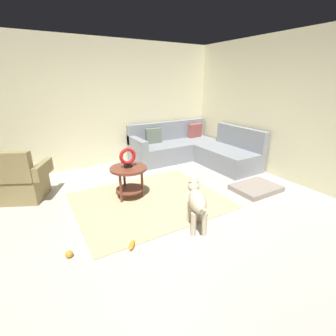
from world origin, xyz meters
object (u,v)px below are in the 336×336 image
Objects in this scene: sectional_couch at (193,150)px; dog_toy_bone at (132,245)px; dog at (197,201)px; dog_toy_rope at (190,192)px; side_table at (129,174)px; dog_toy_ball at (69,254)px; armchair at (22,182)px; dog_bed_mat at (256,188)px; torus_sculpture at (128,157)px.

dog_toy_bone is (-2.54, -2.27, -0.26)m from sectional_couch.
dog is 4.28× the size of dog_toy_rope.
side_table reaches higher than dog_toy_rope.
sectional_couch is at bearing 32.88° from dog_toy_ball.
side_table is at bearing -2.11° from armchair.
dog_bed_mat reaches higher than dog_toy_rope.
armchair is at bearing 154.46° from dog_bed_mat.
armchair is 1.78m from torus_sculpture.
dog_toy_bone is at bearing -111.17° from side_table.
dog is (-1.62, -2.30, 0.09)m from sectional_couch.
dog_bed_mat is 4.44× the size of dog_toy_bone.
sectional_couch is at bearing 81.20° from dog.
armchair reaches higher than dog_bed_mat.
dog_toy_bone reaches higher than dog_toy_rope.
armchair is at bearing 154.10° from dog_toy_rope.
side_table is (-2.06, -1.04, 0.13)m from sectional_couch.
dog_toy_bone is at bearing -149.78° from dog_toy_rope.
sectional_couch reaches higher than side_table.
dog_toy_bone is at bearing -36.85° from armchair.
torus_sculpture is 1.37m from dog.
dog is (0.45, -1.25, -0.33)m from torus_sculpture.
dog_toy_ball is 0.70m from dog_toy_bone.
dog_bed_mat is at bearing -90.16° from sectional_couch.
torus_sculpture is 1.24m from dog_toy_rope.
dog_toy_bone is (-0.48, -1.23, -0.39)m from side_table.
side_table reaches higher than dog_bed_mat.
dog_toy_ball is (-3.21, -2.07, -0.25)m from sectional_couch.
armchair reaches higher than torus_sculpture.
dog_toy_ball is at bearing -161.56° from dog.
dog_bed_mat is 9.64× the size of dog_toy_ball.
sectional_couch is 3.41m from dog_toy_bone.
dog is at bearing -167.60° from dog_bed_mat.
dog_toy_bone is at bearing -111.17° from torus_sculpture.
sectional_couch is 2.31m from side_table.
dog is at bearing -70.47° from torus_sculpture.
dog_bed_mat is (-0.01, -1.94, -0.24)m from sectional_couch.
dog_bed_mat is at bearing -23.67° from side_table.
sectional_couch reaches higher than dog.
torus_sculpture is 0.41× the size of dog_bed_mat.
dog_toy_ball is (-3.20, -0.13, -0.00)m from dog_bed_mat.
torus_sculpture is at bearing 68.83° from dog_toy_bone.
sectional_couch is 2.35m from torus_sculpture.
side_table reaches higher than dog_toy_bone.
sectional_couch is at bearing 52.47° from dog_toy_rope.
armchair reaches higher than side_table.
dog reaches higher than side_table.
dog is 1.64m from dog_toy_ball.
armchair is 3.98m from dog_bed_mat.
side_table reaches higher than dog_toy_ball.
side_table is at bearing 68.83° from dog_toy_bone.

